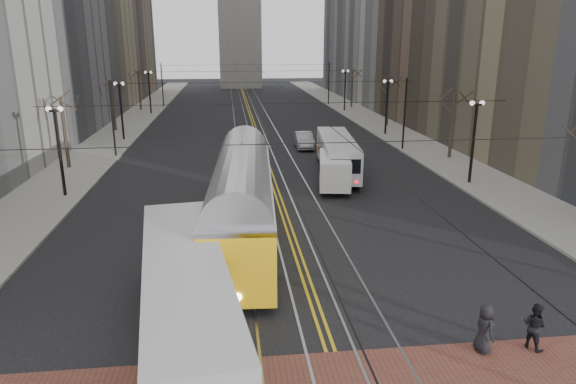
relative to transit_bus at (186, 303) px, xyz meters
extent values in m
plane|color=black|center=(4.60, 0.00, -1.52)|extent=(260.00, 260.00, 0.00)
cube|color=gray|center=(-10.40, 45.00, -1.45)|extent=(5.00, 140.00, 0.15)
cube|color=gray|center=(19.60, 45.00, -1.45)|extent=(5.00, 140.00, 0.15)
cube|color=gray|center=(4.60, 45.00, -1.52)|extent=(4.80, 130.00, 0.02)
cube|color=gold|center=(4.60, 45.00, -1.51)|extent=(0.42, 130.00, 0.01)
cylinder|color=black|center=(-9.10, 18.00, 1.28)|extent=(0.20, 0.20, 5.60)
cylinder|color=black|center=(-9.10, 38.00, 1.28)|extent=(0.20, 0.20, 5.60)
cylinder|color=black|center=(-9.10, 58.00, 1.28)|extent=(0.20, 0.20, 5.60)
cylinder|color=black|center=(18.30, 18.00, 1.28)|extent=(0.20, 0.20, 5.60)
cylinder|color=black|center=(18.30, 38.00, 1.28)|extent=(0.20, 0.20, 5.60)
cylinder|color=black|center=(18.30, 58.00, 1.28)|extent=(0.20, 0.20, 5.60)
cylinder|color=#382D23|center=(-11.10, 26.00, 1.28)|extent=(0.28, 0.28, 5.60)
cylinder|color=#382D23|center=(-11.10, 44.00, 1.28)|extent=(0.28, 0.28, 5.60)
cylinder|color=#382D23|center=(-11.10, 62.00, 1.28)|extent=(0.28, 0.28, 5.60)
cylinder|color=#382D23|center=(20.30, 26.00, 1.28)|extent=(0.28, 0.28, 5.60)
cylinder|color=#382D23|center=(20.30, 44.00, 1.28)|extent=(0.28, 0.28, 5.60)
cylinder|color=#382D23|center=(20.30, 62.00, 1.28)|extent=(0.28, 0.28, 5.60)
cylinder|color=black|center=(3.10, 45.00, 4.48)|extent=(0.03, 120.00, 0.03)
cylinder|color=black|center=(6.10, 45.00, 4.48)|extent=(0.03, 120.00, 0.03)
cylinder|color=black|center=(-8.30, 30.00, 1.78)|extent=(0.16, 0.16, 6.60)
cylinder|color=black|center=(-8.30, 66.00, 1.78)|extent=(0.16, 0.16, 6.60)
cylinder|color=black|center=(17.50, 30.00, 1.78)|extent=(0.16, 0.16, 6.60)
cylinder|color=black|center=(17.50, 66.00, 1.78)|extent=(0.16, 0.16, 6.60)
cube|color=#BCBCBC|center=(0.00, 0.00, 0.00)|extent=(4.15, 12.40, 3.04)
cube|color=yellow|center=(2.10, 9.06, 0.28)|extent=(3.71, 15.43, 3.61)
cube|color=silver|center=(9.60, 21.97, -0.14)|extent=(3.38, 10.79, 2.77)
cube|color=white|center=(8.60, 18.04, -0.37)|extent=(2.85, 5.45, 2.30)
imported|color=#44464C|center=(11.04, 29.08, -0.73)|extent=(2.34, 4.79, 1.57)
imported|color=#97999E|center=(8.60, 32.21, -0.78)|extent=(1.71, 4.54, 1.48)
imported|color=black|center=(9.50, -1.50, -0.69)|extent=(0.62, 0.86, 1.64)
imported|color=black|center=(11.20, -1.50, -0.71)|extent=(0.91, 0.97, 1.59)
camera|label=1|loc=(1.55, -15.21, 8.13)|focal=32.00mm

